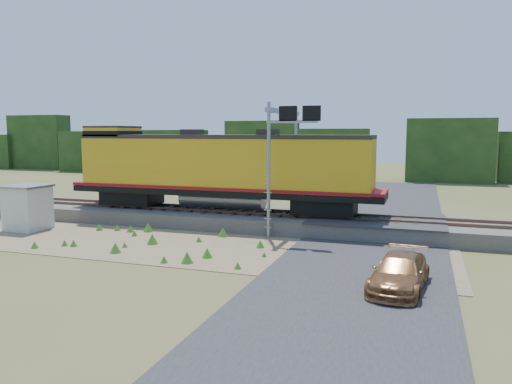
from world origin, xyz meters
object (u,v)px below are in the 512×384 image
(locomotive, at_px, (217,168))
(signal_gantry, at_px, (287,136))
(shed, at_px, (28,207))
(car, at_px, (399,273))

(locomotive, height_order, signal_gantry, signal_gantry)
(shed, distance_m, car, 20.73)
(shed, bearing_deg, car, -11.20)
(locomotive, bearing_deg, car, -41.17)
(shed, relative_size, signal_gantry, 0.36)
(shed, xyz_separation_m, car, (20.23, -4.49, -0.66))
(locomotive, xyz_separation_m, shed, (-9.39, -4.99, -2.08))
(locomotive, relative_size, car, 4.48)
(car, bearing_deg, locomotive, 145.32)
(locomotive, xyz_separation_m, car, (10.84, -9.48, -2.75))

